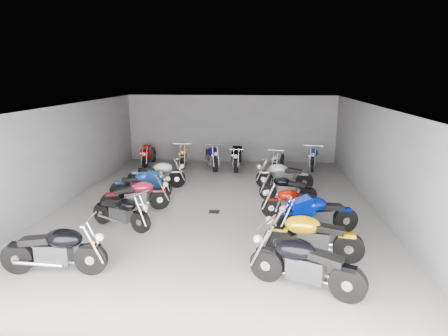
% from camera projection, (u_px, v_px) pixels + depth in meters
% --- Properties ---
extents(ground, '(14.00, 14.00, 0.00)m').
position_uv_depth(ground, '(216.00, 207.00, 12.85)').
color(ground, gray).
rests_on(ground, ground).
extents(wall_back, '(10.00, 0.10, 3.20)m').
position_uv_depth(wall_back, '(231.00, 129.00, 19.27)').
color(wall_back, gray).
rests_on(wall_back, ground).
extents(wall_left, '(0.10, 14.00, 3.20)m').
position_uv_depth(wall_left, '(62.00, 155.00, 12.91)').
color(wall_left, gray).
rests_on(wall_left, ground).
extents(wall_right, '(0.10, 14.00, 3.20)m').
position_uv_depth(wall_right, '(380.00, 161.00, 12.06)').
color(wall_right, gray).
rests_on(wall_right, ground).
extents(ceiling, '(10.00, 14.00, 0.04)m').
position_uv_depth(ceiling, '(215.00, 106.00, 12.11)').
color(ceiling, black).
rests_on(ceiling, wall_back).
extents(drain_grate, '(0.32, 0.32, 0.01)m').
position_uv_depth(drain_grate, '(214.00, 212.00, 12.36)').
color(drain_grate, black).
rests_on(drain_grate, ground).
extents(motorcycle_left_a, '(2.27, 0.47, 1.00)m').
position_uv_depth(motorcycle_left_a, '(55.00, 250.00, 8.41)').
color(motorcycle_left_a, black).
rests_on(motorcycle_left_a, ground).
extents(motorcycle_left_c, '(1.88, 0.94, 0.88)m').
position_uv_depth(motorcycle_left_c, '(122.00, 212.00, 10.95)').
color(motorcycle_left_c, black).
rests_on(motorcycle_left_c, ground).
extents(motorcycle_left_d, '(2.04, 0.89, 0.94)m').
position_uv_depth(motorcycle_left_d, '(136.00, 195.00, 12.31)').
color(motorcycle_left_d, black).
rests_on(motorcycle_left_d, ground).
extents(motorcycle_left_e, '(2.09, 0.52, 0.92)m').
position_uv_depth(motorcycle_left_e, '(142.00, 185.00, 13.54)').
color(motorcycle_left_e, black).
rests_on(motorcycle_left_e, ground).
extents(motorcycle_left_f, '(2.16, 0.64, 0.96)m').
position_uv_depth(motorcycle_left_f, '(157.00, 175.00, 14.84)').
color(motorcycle_left_f, black).
rests_on(motorcycle_left_f, ground).
extents(motorcycle_right_a, '(2.20, 1.09, 1.03)m').
position_uv_depth(motorcycle_right_a, '(304.00, 264.00, 7.75)').
color(motorcycle_right_a, black).
rests_on(motorcycle_right_a, ground).
extents(motorcycle_right_b, '(2.28, 0.57, 1.01)m').
position_uv_depth(motorcycle_right_b, '(311.00, 236.00, 9.10)').
color(motorcycle_right_b, black).
rests_on(motorcycle_right_b, ground).
extents(motorcycle_right_c, '(2.20, 0.72, 0.98)m').
position_uv_depth(motorcycle_right_c, '(317.00, 215.00, 10.54)').
color(motorcycle_right_c, black).
rests_on(motorcycle_right_c, ground).
extents(motorcycle_right_d, '(2.01, 0.43, 0.88)m').
position_uv_depth(motorcycle_right_d, '(294.00, 203.00, 11.69)').
color(motorcycle_right_d, black).
rests_on(motorcycle_right_d, ground).
extents(motorcycle_right_e, '(1.90, 0.59, 0.85)m').
position_uv_depth(motorcycle_right_e, '(287.00, 189.00, 13.24)').
color(motorcycle_right_e, black).
rests_on(motorcycle_right_e, ground).
extents(motorcycle_right_f, '(2.13, 0.51, 0.94)m').
position_uv_depth(motorcycle_right_f, '(284.00, 175.00, 14.75)').
color(motorcycle_right_f, black).
rests_on(motorcycle_right_f, ground).
extents(motorcycle_back_a, '(0.43, 2.15, 0.95)m').
position_uv_depth(motorcycle_back_a, '(149.00, 155.00, 18.57)').
color(motorcycle_back_a, black).
rests_on(motorcycle_back_a, ground).
extents(motorcycle_back_b, '(0.47, 2.15, 0.94)m').
position_uv_depth(motorcycle_back_b, '(184.00, 155.00, 18.52)').
color(motorcycle_back_b, black).
rests_on(motorcycle_back_b, ground).
extents(motorcycle_back_c, '(0.83, 2.22, 1.00)m').
position_uv_depth(motorcycle_back_c, '(212.00, 157.00, 17.99)').
color(motorcycle_back_c, black).
rests_on(motorcycle_back_c, ground).
extents(motorcycle_back_d, '(0.48, 2.30, 1.01)m').
position_uv_depth(motorcycle_back_d, '(238.00, 157.00, 17.91)').
color(motorcycle_back_d, black).
rests_on(motorcycle_back_d, ground).
extents(motorcycle_back_e, '(0.60, 1.81, 0.81)m').
position_uv_depth(motorcycle_back_e, '(279.00, 160.00, 17.75)').
color(motorcycle_back_e, black).
rests_on(motorcycle_back_e, ground).
extents(motorcycle_back_f, '(0.54, 2.14, 0.95)m').
position_uv_depth(motorcycle_back_f, '(313.00, 157.00, 17.99)').
color(motorcycle_back_f, black).
rests_on(motorcycle_back_f, ground).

